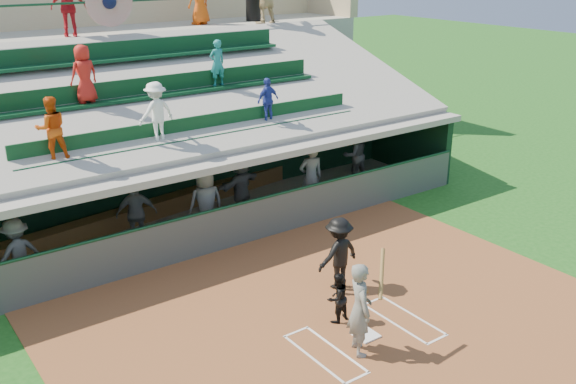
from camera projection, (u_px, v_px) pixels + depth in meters
ground at (366, 337)px, 12.45m from camera, size 100.00×100.00×0.00m
dirt_slab at (349, 325)px, 12.83m from camera, size 11.00×9.00×0.02m
home_plate at (366, 335)px, 12.44m from camera, size 0.43×0.43×0.03m
batters_box_chalk at (366, 336)px, 12.44m from camera, size 2.65×1.85×0.01m
dugout_floor at (200, 224)px, 17.58m from camera, size 16.00×3.50×0.04m
concourse_slab at (102, 99)px, 21.91m from camera, size 20.00×3.00×4.60m
grandstand at (137, 118)px, 19.64m from camera, size 20.40×10.40×7.80m
batter_at_plate at (360, 308)px, 11.64m from camera, size 0.95×0.81×1.95m
catcher at (337, 298)px, 12.77m from camera, size 0.55×0.45×1.05m
home_umpire at (339, 253)px, 14.00m from camera, size 1.09×0.67×1.64m
dugout_bench at (169, 204)px, 18.27m from camera, size 15.67×2.79×0.47m
dugout_player_a at (18, 253)px, 13.97m from camera, size 1.16×0.85×1.61m
dugout_player_b at (137, 214)px, 15.97m from camera, size 1.09×0.72×1.72m
dugout_player_c at (206, 203)px, 16.42m from camera, size 0.98×0.70×1.88m
dugout_player_d at (241, 186)px, 17.82m from camera, size 1.72×0.98×1.77m
dugout_player_e at (311, 178)px, 18.15m from camera, size 0.81×0.63×1.96m
dugout_player_f at (355, 155)px, 20.54m from camera, size 0.95×0.79×1.76m
trash_bin at (253, 10)px, 23.93m from camera, size 0.55×0.55×0.82m
concourse_staff_a at (68, 7)px, 19.24m from camera, size 1.09×0.65×1.73m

